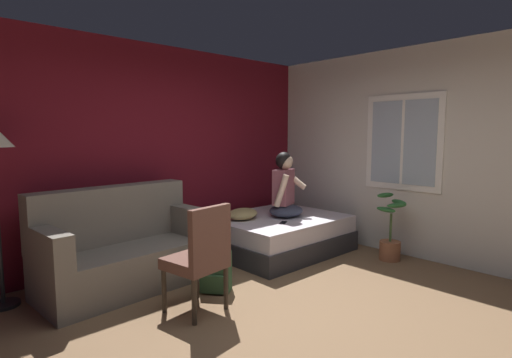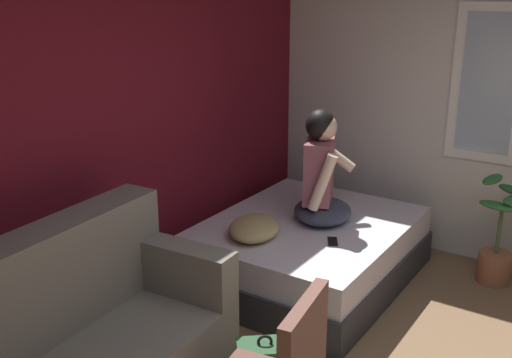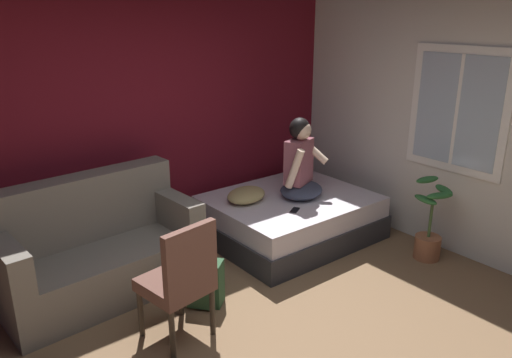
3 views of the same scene
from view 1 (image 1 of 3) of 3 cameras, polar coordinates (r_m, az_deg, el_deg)
name	(u,v)px [view 1 (image 1 of 3)]	position (r m, az deg, el deg)	size (l,w,h in m)	color
ground_plane	(294,327)	(3.56, 5.38, -20.27)	(40.00, 40.00, 0.00)	brown
wall_back_accent	(144,154)	(5.20, -15.68, 3.51)	(10.13, 0.16, 2.70)	maroon
wall_side_with_window	(436,154)	(5.46, 24.34, 3.32)	(0.19, 6.27, 2.70)	silver
bed	(277,234)	(5.51, 3.09, -7.84)	(1.73, 1.43, 0.48)	#2D2D33
couch	(123,250)	(4.46, -18.48, -9.53)	(1.75, 0.93, 1.04)	slate
side_chair	(200,255)	(3.62, -7.98, -10.70)	(0.53, 0.53, 0.98)	#382D23
person_seated	(285,190)	(5.41, 4.15, -1.63)	(0.65, 0.60, 0.88)	#383D51
backpack	(215,273)	(4.19, -5.83, -13.17)	(0.35, 0.35, 0.46)	#2D5133
throw_pillow	(243,214)	(5.27, -1.92, -5.00)	(0.48, 0.36, 0.14)	tan
cell_phone	(283,222)	(5.07, 3.92, -6.22)	(0.07, 0.14, 0.01)	black
potted_plant	(390,237)	(5.38, 18.64, -7.81)	(0.39, 0.37, 0.85)	#995B3D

